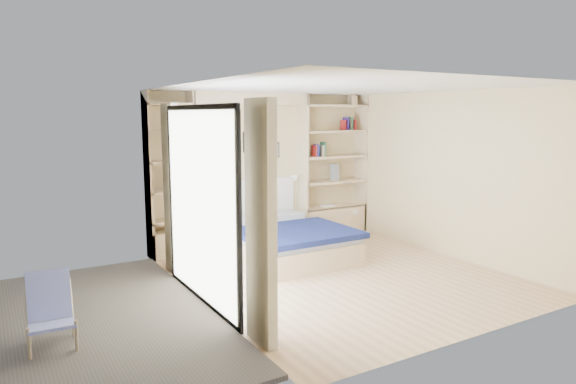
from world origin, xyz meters
TOP-DOWN VIEW (x-y plane):
  - ground at (0.00, 0.00)m, footprint 4.50×4.50m
  - room_shell at (-0.39, 1.52)m, footprint 4.50×4.50m
  - bed at (-0.21, 1.11)m, footprint 1.62×2.14m
  - photo_gallery at (-0.45, 2.22)m, footprint 1.48×0.02m
  - reading_lamps at (-0.30, 2.00)m, footprint 1.92×0.12m
  - shelf_decor at (1.24, 2.07)m, footprint 3.58×0.23m
  - deck at (-3.60, 0.00)m, footprint 3.20×4.00m
  - deck_chair at (-3.60, -0.33)m, footprint 0.46×0.71m

SIDE VIEW (x-z plane):
  - ground at x=0.00m, z-range 0.00..0.00m
  - deck at x=-3.60m, z-range -0.03..0.03m
  - bed at x=-0.21m, z-range -0.27..0.80m
  - deck_chair at x=-3.60m, z-range -0.02..0.67m
  - room_shell at x=-0.39m, z-range -1.17..3.33m
  - reading_lamps at x=-0.30m, z-range 1.03..1.17m
  - photo_gallery at x=-0.45m, z-range 1.19..2.01m
  - shelf_decor at x=1.24m, z-range 0.70..2.73m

